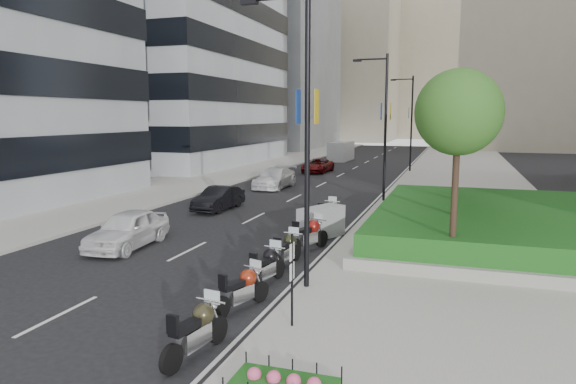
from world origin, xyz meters
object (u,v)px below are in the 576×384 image
at_px(lamp_post_1, 383,120).
at_px(parking_sign, 292,275).
at_px(motorcycle_1, 242,289).
at_px(lamp_post_2, 410,119).
at_px(motorcycle_6, 328,214).
at_px(car_d, 318,166).
at_px(motorcycle_0, 197,330).
at_px(motorcycle_5, 321,223).
at_px(motorcycle_3, 287,250).
at_px(motorcycle_2, 267,266).
at_px(motorcycle_4, 309,235).
at_px(delivery_van, 341,152).
at_px(car_a, 128,229).
at_px(car_b, 219,198).
at_px(lamp_post_0, 302,125).
at_px(car_c, 275,178).

xyz_separation_m(lamp_post_1, parking_sign, (0.66, -20.00, -3.61)).
bearing_deg(motorcycle_1, lamp_post_2, 17.29).
relative_size(parking_sign, motorcycle_6, 1.05).
bearing_deg(car_d, lamp_post_1, -58.79).
xyz_separation_m(motorcycle_0, motorcycle_5, (-0.24, 11.81, 0.07)).
xyz_separation_m(parking_sign, motorcycle_3, (-1.90, 5.32, -0.86)).
relative_size(motorcycle_1, car_d, 0.46).
distance_m(motorcycle_2, motorcycle_4, 4.44).
distance_m(motorcycle_3, car_d, 30.83).
bearing_deg(delivery_van, lamp_post_2, -47.44).
bearing_deg(car_d, car_a, -86.99).
xyz_separation_m(motorcycle_2, car_b, (-7.25, 11.44, 0.06)).
relative_size(motorcycle_6, car_a, 0.53).
bearing_deg(motorcycle_5, motorcycle_3, -155.98).
bearing_deg(motorcycle_3, parking_sign, -152.85).
height_order(motorcycle_1, car_b, car_b).
bearing_deg(lamp_post_0, parking_sign, -77.67).
xyz_separation_m(lamp_post_0, motorcycle_0, (-0.93, -4.95, -4.45)).
relative_size(lamp_post_2, motorcycle_1, 4.21).
relative_size(lamp_post_1, motorcycle_4, 3.87).
relative_size(motorcycle_6, car_c, 0.46).
height_order(lamp_post_1, car_c, lamp_post_1).
xyz_separation_m(motorcycle_3, motorcycle_4, (0.18, 2.25, 0.06)).
bearing_deg(motorcycle_3, lamp_post_1, 2.61).
height_order(lamp_post_1, motorcycle_2, lamp_post_1).
height_order(motorcycle_1, delivery_van, delivery_van).
relative_size(motorcycle_0, car_a, 0.52).
height_order(lamp_post_2, motorcycle_4, lamp_post_2).
bearing_deg(car_c, motorcycle_1, -71.31).
distance_m(motorcycle_4, car_a, 7.40).
height_order(motorcycle_3, car_c, car_c).
xyz_separation_m(lamp_post_2, car_d, (-8.20, -2.64, -4.42)).
height_order(motorcycle_6, delivery_van, delivery_van).
bearing_deg(motorcycle_4, car_b, 68.55).
distance_m(motorcycle_0, motorcycle_6, 14.16).
height_order(lamp_post_2, car_b, lamp_post_2).
relative_size(motorcycle_4, car_a, 0.52).
distance_m(motorcycle_0, motorcycle_3, 7.28).
height_order(lamp_post_0, car_b, lamp_post_0).
bearing_deg(motorcycle_6, car_a, 143.08).
height_order(lamp_post_0, motorcycle_2, lamp_post_0).
xyz_separation_m(motorcycle_1, motorcycle_3, (-0.15, 4.36, 0.01)).
distance_m(lamp_post_2, motorcycle_3, 33.01).
height_order(motorcycle_5, delivery_van, delivery_van).
distance_m(lamp_post_0, motorcycle_4, 6.45).
bearing_deg(car_c, motorcycle_4, -64.87).
relative_size(car_a, car_b, 1.11).
xyz_separation_m(car_b, car_d, (0.25, 20.78, -0.02)).
xyz_separation_m(lamp_post_2, motorcycle_5, (-1.17, -28.15, -4.38)).
bearing_deg(lamp_post_0, motorcycle_3, 118.25).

